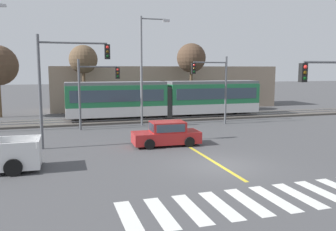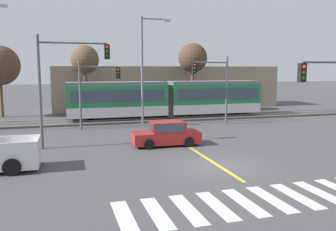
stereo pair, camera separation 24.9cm
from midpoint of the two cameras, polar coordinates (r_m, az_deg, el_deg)
The scene contains 22 objects.
ground_plane at distance 18.10m, azimuth 8.49°, elevation -7.96°, with size 200.00×200.00×0.00m, color #474749.
track_bed at distance 33.49m, azimuth -3.29°, elevation -0.57°, with size 120.00×4.00×0.18m, color #4C4742.
rail_near at distance 32.78m, azimuth -3.01°, elevation -0.50°, with size 120.00×0.08×0.10m, color #939399.
rail_far at distance 34.17m, azimuth -3.56°, elevation -0.18°, with size 120.00×0.08×0.10m, color #939399.
light_rail_tram at distance 33.77m, azimuth 0.07°, elevation 2.85°, with size 18.50×2.64×3.43m.
crosswalk_stripe_0 at distance 12.14m, azimuth -6.39°, elevation -15.84°, with size 0.56×2.80×0.01m, color silver.
crosswalk_stripe_1 at distance 12.36m, azimuth -1.19°, elevation -15.34°, with size 0.56×2.80×0.01m, color silver.
crosswalk_stripe_2 at distance 12.68m, azimuth 3.76°, elevation -14.74°, with size 0.56×2.80×0.01m, color silver.
crosswalk_stripe_3 at distance 13.09m, azimuth 8.41°, elevation -14.09°, with size 0.56×2.80×0.01m, color silver.
crosswalk_stripe_4 at distance 13.57m, azimuth 12.73°, elevation -13.39°, with size 0.56×2.80×0.01m, color silver.
crosswalk_stripe_5 at distance 14.12m, azimuth 16.71°, elevation -12.69°, with size 0.56×2.80×0.01m, color silver.
crosswalk_stripe_6 at distance 14.74m, azimuth 20.35°, elevation -11.98°, with size 0.56×2.80×0.01m, color silver.
crosswalk_stripe_7 at distance 15.40m, azimuth 23.67°, elevation -11.30°, with size 0.56×2.80×0.01m, color silver.
lane_centre_line at distance 23.41m, azimuth 2.51°, elevation -4.32°, with size 0.20×17.25×0.01m, color gold.
sedan_crossing at distance 22.36m, azimuth 0.00°, elevation -3.05°, with size 4.24×1.99×1.52m.
traffic_light_far_right at distance 30.70m, azimuth 7.81°, elevation 5.59°, with size 3.25×0.38×5.84m.
traffic_light_far_left at distance 28.60m, azimuth -11.47°, elevation 4.92°, with size 3.25×0.38×5.54m.
traffic_light_mid_left at distance 22.27m, azimuth -16.19°, elevation 6.40°, with size 4.25×0.38×6.79m.
street_lamp_centre at distance 30.12m, azimuth -3.50°, elevation 8.23°, with size 2.54×0.28×9.10m.
bare_tree_west at distance 37.98m, azimuth -13.02°, elevation 8.67°, with size 2.92×2.92×7.21m.
bare_tree_east at distance 39.90m, azimuth 4.18°, elevation 9.12°, with size 3.22×3.22×7.59m.
building_backdrop_far at distance 44.53m, azimuth 0.02°, elevation 4.61°, with size 27.45×6.00×5.07m, color gray.
Camera 2 is at (-7.19, -15.87, 4.81)m, focal length 38.00 mm.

